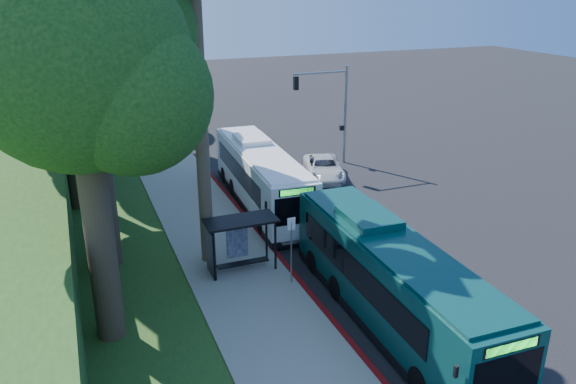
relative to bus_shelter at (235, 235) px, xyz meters
name	(u,v)px	position (x,y,z in m)	size (l,w,h in m)	color
ground	(348,223)	(7.26, 2.86, -1.81)	(140.00, 140.00, 0.00)	black
sidewalk	(219,244)	(-0.04, 2.86, -1.75)	(4.50, 70.00, 0.12)	gray
red_curb	(291,272)	(2.26, -1.14, -1.74)	(0.25, 30.00, 0.13)	maroon
grass_verge	(93,224)	(-5.74, 7.86, -1.78)	(8.00, 70.00, 0.06)	#234719
bus_shelter	(235,235)	(0.00, 0.00, 0.00)	(3.20, 1.51, 2.55)	black
stop_sign_pole	(291,242)	(1.86, -2.14, 0.28)	(0.35, 0.06, 3.17)	gray
traffic_signal_pole	(333,103)	(11.04, 12.86, 2.62)	(4.10, 0.30, 7.00)	gray
tree_0	(83,13)	(-5.14, 2.84, 9.40)	(8.40, 8.00, 15.70)	#382B1E
tree_2	(80,13)	(-4.64, 18.84, 8.67)	(8.82, 8.40, 15.12)	#382B1E
tree_4	(78,13)	(-4.14, 34.84, 7.92)	(8.40, 8.00, 14.14)	#382B1E
tree_5	(86,17)	(-3.16, 42.84, 7.16)	(7.35, 7.00, 12.86)	#382B1E
tree_6	(82,73)	(-5.65, -3.16, 7.90)	(7.56, 7.20, 13.74)	#382B1E
white_bus	(261,176)	(3.77, 7.27, -0.02)	(3.24, 12.40, 3.66)	white
teal_bus	(391,279)	(4.35, -6.04, 0.02)	(3.00, 12.59, 3.73)	#0A3937
pickup	(324,168)	(9.21, 10.22, -1.09)	(2.36, 5.12, 1.42)	silver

